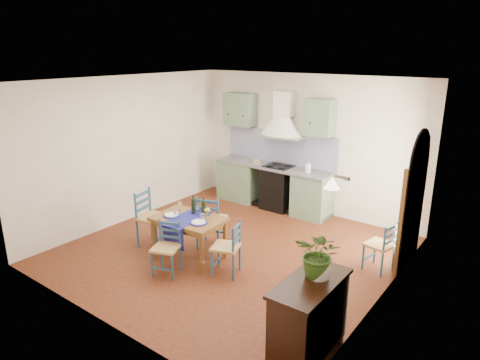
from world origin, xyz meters
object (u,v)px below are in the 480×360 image
dining_table (189,222)px  chair_near (167,248)px  sideboard (308,317)px  potted_plant (319,254)px

dining_table → chair_near: (0.06, -0.55, -0.20)m
sideboard → potted_plant: size_ratio=1.98×
sideboard → potted_plant: (0.02, 0.14, 0.69)m
chair_near → sideboard: sideboard is taller
chair_near → sideboard: 2.60m
chair_near → potted_plant: bearing=-5.4°
sideboard → dining_table: bearing=160.5°
potted_plant → sideboard: bearing=-97.1°
chair_near → potted_plant: (2.59, -0.24, 0.78)m
dining_table → sideboard: bearing=-19.5°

